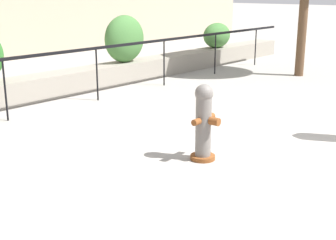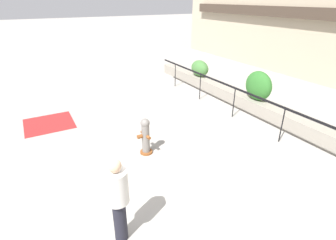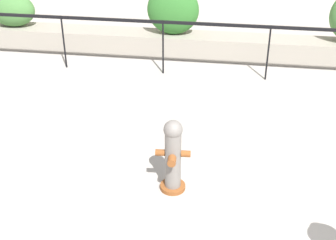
{
  "view_description": "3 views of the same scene",
  "coord_description": "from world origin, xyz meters",
  "px_view_note": "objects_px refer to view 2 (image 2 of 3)",
  "views": [
    {
      "loc": [
        -6.38,
        -2.73,
        2.33
      ],
      "look_at": [
        -1.82,
        1.28,
        0.62
      ],
      "focal_mm": 50.0,
      "sensor_mm": 36.0,
      "label": 1
    },
    {
      "loc": [
        4.57,
        -1.54,
        4.08
      ],
      "look_at": [
        -1.68,
        1.89,
        0.73
      ],
      "focal_mm": 28.0,
      "sensor_mm": 36.0,
      "label": 2
    },
    {
      "loc": [
        -0.68,
        -4.15,
        4.05
      ],
      "look_at": [
        -1.59,
        1.9,
        0.58
      ],
      "focal_mm": 50.0,
      "sensor_mm": 36.0,
      "label": 3
    }
  ],
  "objects_px": {
    "fire_hydrant": "(145,136)",
    "hedge_bush_1": "(258,86)",
    "pedestrian": "(118,196)",
    "hedge_bush_0": "(200,68)"
  },
  "relations": [
    {
      "from": "pedestrian",
      "to": "hedge_bush_0",
      "type": "bearing_deg",
      "value": 136.57
    },
    {
      "from": "fire_hydrant",
      "to": "pedestrian",
      "type": "xyz_separation_m",
      "value": [
        2.47,
        -1.62,
        0.44
      ]
    },
    {
      "from": "fire_hydrant",
      "to": "pedestrian",
      "type": "relative_size",
      "value": 0.62
    },
    {
      "from": "hedge_bush_1",
      "to": "fire_hydrant",
      "type": "relative_size",
      "value": 1.08
    },
    {
      "from": "hedge_bush_0",
      "to": "fire_hydrant",
      "type": "xyz_separation_m",
      "value": [
        4.52,
        -5.0,
        -0.34
      ]
    },
    {
      "from": "hedge_bush_0",
      "to": "pedestrian",
      "type": "bearing_deg",
      "value": -43.43
    },
    {
      "from": "hedge_bush_0",
      "to": "fire_hydrant",
      "type": "relative_size",
      "value": 1.02
    },
    {
      "from": "hedge_bush_1",
      "to": "pedestrian",
      "type": "xyz_separation_m",
      "value": [
        3.17,
        -6.62,
        -0.07
      ]
    },
    {
      "from": "fire_hydrant",
      "to": "hedge_bush_1",
      "type": "bearing_deg",
      "value": 98.0
    },
    {
      "from": "hedge_bush_1",
      "to": "hedge_bush_0",
      "type": "bearing_deg",
      "value": 180.0
    }
  ]
}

